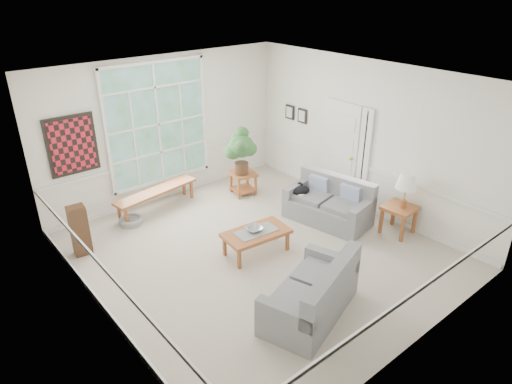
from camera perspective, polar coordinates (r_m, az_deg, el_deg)
floor at (r=8.09m, az=0.36°, el=-7.42°), size 5.50×6.00×0.01m
ceiling at (r=6.92m, az=0.43°, el=13.90°), size 5.50×6.00×0.02m
wall_back at (r=9.72m, az=-11.15°, el=7.76°), size 5.50×0.02×3.00m
wall_front at (r=5.68m, az=20.37°, el=-6.99°), size 5.50×0.02×3.00m
wall_left at (r=6.16m, az=-19.65°, el=-4.19°), size 0.02×6.00×3.00m
wall_right at (r=9.27m, az=13.62°, el=6.64°), size 0.02×6.00×3.00m
window_back at (r=9.56m, az=-12.15°, el=8.30°), size 2.30×0.08×2.40m
entry_door at (r=9.74m, az=10.43°, el=5.04°), size 0.08×0.90×2.10m
door_sidelight at (r=9.34m, az=13.40°, el=4.52°), size 0.08×0.26×1.90m
wall_art at (r=8.94m, az=-21.99°, el=5.44°), size 0.90×0.06×1.10m
wall_frame_near at (r=10.31m, az=5.77°, el=9.44°), size 0.04×0.26×0.32m
wall_frame_far at (r=10.58m, az=4.22°, el=9.93°), size 0.04×0.26×0.32m
loveseat_right at (r=8.92m, az=9.03°, el=-1.14°), size 1.14×1.75×0.87m
loveseat_front at (r=6.56m, az=6.81°, el=-11.85°), size 1.81×1.32×0.88m
coffee_table at (r=7.94m, az=0.03°, el=-6.29°), size 1.19×0.73×0.42m
pewter_bowl at (r=7.83m, az=-0.22°, el=-4.60°), size 0.36×0.36×0.08m
window_bench at (r=9.57m, az=-12.26°, el=-0.97°), size 1.89×0.65×0.43m
end_table at (r=10.01m, az=-1.61°, el=1.11°), size 0.60×0.60×0.51m
houseplant at (r=9.66m, az=-1.85°, el=5.09°), size 0.69×0.69×1.02m
side_table at (r=8.89m, az=17.32°, el=-3.32°), size 0.59×0.59×0.56m
table_lamp at (r=8.61m, az=18.18°, el=0.13°), size 0.48×0.48×0.66m
pet_bed at (r=9.21m, az=-15.37°, el=-3.48°), size 0.57×0.57×0.13m
floor_speaker at (r=8.36m, az=-21.21°, el=-4.50°), size 0.30×0.25×0.91m
cat at (r=9.06m, az=5.68°, el=0.23°), size 0.47×0.42×0.18m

